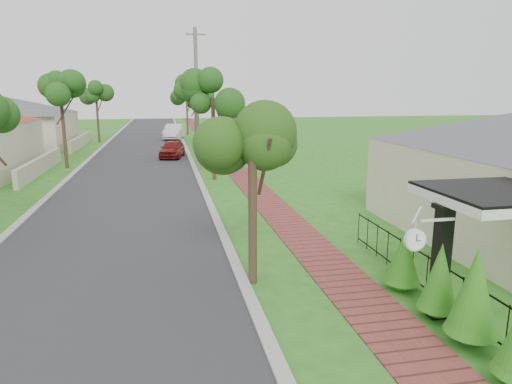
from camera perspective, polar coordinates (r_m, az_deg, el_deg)
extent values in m
plane|color=#266B19|center=(10.54, -3.78, -14.83)|extent=(160.00, 160.00, 0.00)
cube|color=#28282B|center=(29.75, -14.73, 2.62)|extent=(7.00, 120.00, 0.02)
cube|color=#9E9E99|center=(29.75, -7.69, 2.91)|extent=(0.30, 120.00, 0.10)
cube|color=#9E9E99|center=(30.19, -21.66, 2.29)|extent=(0.30, 120.00, 0.10)
cube|color=brown|center=(30.02, -2.73, 3.10)|extent=(1.50, 120.00, 0.03)
cube|color=white|center=(11.10, 28.29, -0.51)|extent=(2.90, 2.60, 0.20)
cube|color=black|center=(11.08, 28.36, 0.14)|extent=(2.90, 2.60, 0.06)
cube|color=black|center=(10.70, 22.10, -7.97)|extent=(0.30, 0.30, 2.52)
cube|color=black|center=(11.13, 21.62, -13.50)|extent=(0.48, 0.48, 0.24)
cube|color=black|center=(10.36, 22.64, -1.72)|extent=(0.42, 0.42, 0.10)
cube|color=black|center=(11.77, 20.75, -7.63)|extent=(0.03, 8.00, 0.03)
cube|color=black|center=(12.05, 20.46, -11.21)|extent=(0.03, 8.00, 0.03)
cylinder|color=black|center=(9.98, 28.87, -14.86)|extent=(0.02, 0.02, 1.00)
cylinder|color=black|center=(10.44, 26.48, -13.41)|extent=(0.02, 0.02, 1.00)
cylinder|color=black|center=(10.91, 24.32, -12.06)|extent=(0.02, 0.02, 1.00)
cylinder|color=black|center=(11.41, 22.36, -10.82)|extent=(0.02, 0.02, 1.00)
cylinder|color=black|center=(11.92, 20.58, -9.67)|extent=(0.02, 0.02, 1.00)
cylinder|color=black|center=(12.45, 18.97, -8.60)|extent=(0.02, 0.02, 1.00)
cylinder|color=black|center=(12.99, 17.49, -7.62)|extent=(0.02, 0.02, 1.00)
cylinder|color=black|center=(13.54, 16.14, -6.72)|extent=(0.02, 0.02, 1.00)
cylinder|color=black|center=(14.10, 14.90, -5.88)|extent=(0.02, 0.02, 1.00)
cylinder|color=black|center=(14.67, 13.75, -5.10)|extent=(0.02, 0.02, 1.00)
cylinder|color=black|center=(15.25, 12.70, -4.38)|extent=(0.02, 0.02, 1.00)
cylinder|color=#382619|center=(25.57, -5.32, 6.59)|extent=(0.22, 0.22, 4.55)
sphere|color=#194512|center=(25.45, -5.43, 11.98)|extent=(1.70, 1.70, 1.70)
cylinder|color=#382619|center=(39.47, -7.54, 8.79)|extent=(0.22, 0.22, 4.90)
sphere|color=#194512|center=(39.40, -7.65, 12.55)|extent=(1.70, 1.70, 1.70)
cylinder|color=#382619|center=(53.44, -8.59, 9.28)|extent=(0.22, 0.22, 4.20)
sphere|color=#194512|center=(53.37, -8.67, 11.66)|extent=(1.70, 1.70, 1.70)
cylinder|color=#382619|center=(32.02, -22.90, 7.14)|extent=(0.22, 0.22, 4.90)
sphere|color=#194512|center=(31.94, -23.29, 11.76)|extent=(1.70, 1.70, 1.70)
cylinder|color=#382619|center=(47.79, -19.17, 8.61)|extent=(0.22, 0.22, 4.55)
sphere|color=#194512|center=(47.72, -19.38, 11.49)|extent=(1.70, 1.70, 1.70)
sphere|color=#2E7016|center=(10.03, 25.26, -14.82)|extent=(0.77, 0.77, 0.77)
cone|color=#2E7016|center=(9.71, 25.69, -10.67)|extent=(0.88, 0.88, 1.57)
sphere|color=#2E7016|center=(10.85, 21.72, -12.72)|extent=(0.66, 0.66, 0.66)
cone|color=#2E7016|center=(10.60, 22.02, -9.39)|extent=(0.75, 0.75, 1.35)
sphere|color=#2E7016|center=(12.06, 17.75, -10.13)|extent=(0.71, 0.71, 0.71)
cone|color=#2E7016|center=(11.85, 17.93, -7.52)|extent=(0.80, 0.80, 1.17)
cube|color=#BFB299|center=(30.53, -25.33, 3.03)|extent=(0.25, 10.00, 1.00)
cube|color=beige|center=(45.57, -29.19, 6.61)|extent=(11.00, 10.00, 3.00)
cube|color=#BFB299|center=(44.14, -21.10, 5.90)|extent=(0.25, 10.00, 1.00)
imported|color=maroon|center=(35.03, -10.43, 5.30)|extent=(2.25, 4.04, 1.30)
imported|color=white|center=(48.90, -10.20, 7.41)|extent=(2.55, 4.99, 1.57)
cylinder|color=#382619|center=(11.38, -0.43, -2.39)|extent=(0.22, 0.22, 3.83)
sphere|color=#2D5719|center=(11.04, -0.44, 7.83)|extent=(1.91, 1.91, 1.91)
cylinder|color=#726B59|center=(29.10, -7.40, 11.27)|extent=(0.24, 0.24, 8.65)
cube|color=#726B59|center=(29.29, -7.63, 18.96)|extent=(1.20, 0.08, 0.08)
cube|color=white|center=(9.84, 21.75, -3.26)|extent=(0.76, 0.05, 0.05)
cylinder|color=white|center=(9.64, 19.33, -4.45)|extent=(0.02, 0.02, 0.32)
cylinder|color=white|center=(9.70, 19.24, -5.68)|extent=(0.45, 0.10, 0.45)
cylinder|color=white|center=(9.66, 19.41, -5.77)|extent=(0.39, 0.01, 0.39)
cylinder|color=white|center=(9.75, 19.08, -5.58)|extent=(0.39, 0.01, 0.39)
cube|color=black|center=(9.63, 19.47, -5.39)|extent=(0.01, 0.01, 0.15)
cube|color=black|center=(9.67, 19.66, -5.76)|extent=(0.10, 0.01, 0.02)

